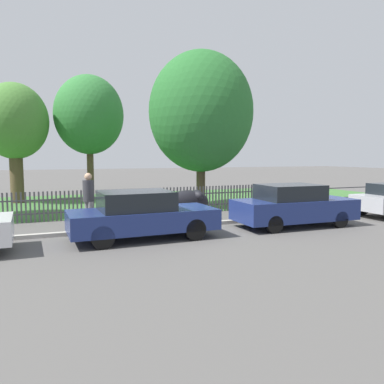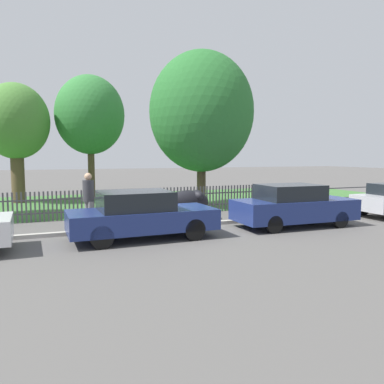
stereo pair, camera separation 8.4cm
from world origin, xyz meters
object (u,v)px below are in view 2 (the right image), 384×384
at_px(covered_motorcycle, 188,202).
at_px(pedestrian_near_fence, 89,197).
at_px(tree_behind_motorcycle, 15,123).
at_px(parked_car_navy_estate, 293,206).
at_px(tree_far_left, 201,112).
at_px(parked_car_black_saloon, 141,215).
at_px(tree_mid_park, 90,115).

distance_m(covered_motorcycle, pedestrian_near_fence, 3.65).
xyz_separation_m(tree_behind_motorcycle, pedestrian_near_fence, (2.66, -8.45, -3.08)).
xyz_separation_m(parked_car_navy_estate, pedestrian_near_fence, (-6.59, 2.34, 0.33)).
xyz_separation_m(covered_motorcycle, tree_far_left, (1.96, 3.32, 3.79)).
bearing_deg(parked_car_black_saloon, covered_motorcycle, 43.94).
relative_size(parked_car_black_saloon, pedestrian_near_fence, 2.30).
xyz_separation_m(parked_car_black_saloon, pedestrian_near_fence, (-1.23, 2.29, 0.34)).
bearing_deg(tree_mid_park, covered_motorcycle, -74.28).
bearing_deg(covered_motorcycle, parked_car_navy_estate, -43.84).
xyz_separation_m(parked_car_navy_estate, covered_motorcycle, (-2.96, 2.46, -0.04)).
height_order(parked_car_navy_estate, tree_behind_motorcycle, tree_behind_motorcycle).
bearing_deg(parked_car_black_saloon, tree_far_left, 51.54).
distance_m(parked_car_navy_estate, covered_motorcycle, 3.85).
relative_size(tree_behind_motorcycle, tree_mid_park, 0.89).
distance_m(tree_behind_motorcycle, pedestrian_near_fence, 9.38).
bearing_deg(tree_far_left, tree_mid_park, 128.75).
distance_m(covered_motorcycle, tree_mid_park, 10.06).
bearing_deg(parked_car_navy_estate, tree_mid_park, 117.03).
distance_m(tree_far_left, pedestrian_near_fence, 7.40).
distance_m(covered_motorcycle, tree_behind_motorcycle, 10.99).
height_order(tree_behind_motorcycle, tree_far_left, tree_far_left).
relative_size(tree_mid_park, tree_far_left, 0.95).
height_order(parked_car_navy_estate, covered_motorcycle, parked_car_navy_estate).
xyz_separation_m(tree_behind_motorcycle, tree_far_left, (8.25, -5.01, 0.34)).
xyz_separation_m(tree_far_left, pedestrian_near_fence, (-5.59, -3.44, -3.42)).
distance_m(parked_car_black_saloon, tree_behind_motorcycle, 11.92).
distance_m(tree_mid_park, pedestrian_near_fence, 9.77).
bearing_deg(tree_behind_motorcycle, parked_car_navy_estate, -49.39).
bearing_deg(covered_motorcycle, parked_car_black_saloon, -138.99).
xyz_separation_m(covered_motorcycle, tree_behind_motorcycle, (-6.29, 8.32, 3.45)).
bearing_deg(parked_car_navy_estate, parked_car_black_saloon, -179.28).
distance_m(parked_car_navy_estate, tree_far_left, 6.96).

